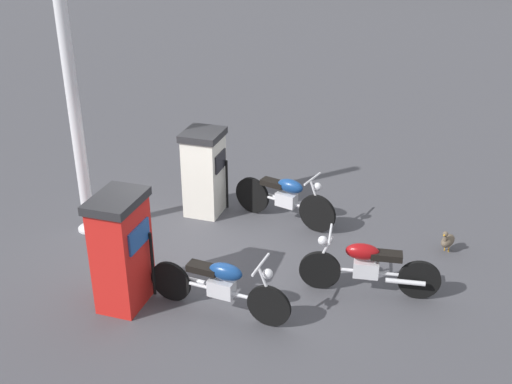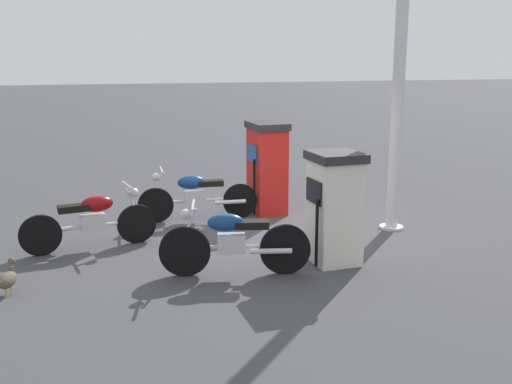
{
  "view_description": "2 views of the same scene",
  "coord_description": "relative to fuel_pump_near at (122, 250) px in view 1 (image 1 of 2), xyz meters",
  "views": [
    {
      "loc": [
        3.47,
        -7.8,
        5.27
      ],
      "look_at": [
        0.74,
        0.41,
        1.08
      ],
      "focal_mm": 43.51,
      "sensor_mm": 36.0,
      "label": 1
    },
    {
      "loc": [
        2.88,
        8.77,
        2.8
      ],
      "look_at": [
        0.18,
        0.25,
        0.8
      ],
      "focal_mm": 41.94,
      "sensor_mm": 36.0,
      "label": 2
    }
  ],
  "objects": [
    {
      "name": "motorcycle_far_pump",
      "position": [
        1.48,
        3.01,
        -0.37
      ],
      "size": [
        1.95,
        0.74,
        0.98
      ],
      "color": "black",
      "rests_on": "ground"
    },
    {
      "name": "fuel_pump_near",
      "position": [
        0.0,
        0.0,
        0.0
      ],
      "size": [
        0.65,
        0.87,
        1.67
      ],
      "color": "red",
      "rests_on": "ground"
    },
    {
      "name": "motorcycle_near_pump",
      "position": [
        1.37,
        0.19,
        -0.37
      ],
      "size": [
        2.11,
        0.56,
        0.95
      ],
      "color": "black",
      "rests_on": "ground"
    },
    {
      "name": "wandering_duck",
      "position": [
        4.25,
        2.85,
        -0.64
      ],
      "size": [
        0.29,
        0.42,
        0.43
      ],
      "color": "brown",
      "rests_on": "ground"
    },
    {
      "name": "ground_plane",
      "position": [
        0.57,
        1.46,
        -0.85
      ],
      "size": [
        120.0,
        120.0,
        0.0
      ],
      "primitive_type": "plane",
      "color": "#424247"
    },
    {
      "name": "canopy_support_pole",
      "position": [
        -1.66,
        1.67,
        1.26
      ],
      "size": [
        0.4,
        0.4,
        4.37
      ],
      "color": "silver",
      "rests_on": "ground"
    },
    {
      "name": "fuel_pump_far",
      "position": [
        0.0,
        2.92,
        -0.06
      ],
      "size": [
        0.7,
        0.74,
        1.56
      ],
      "color": "silver",
      "rests_on": "ground"
    },
    {
      "name": "motorcycle_extra",
      "position": [
        3.19,
        1.29,
        -0.39
      ],
      "size": [
        2.01,
        0.56,
        0.94
      ],
      "color": "black",
      "rests_on": "ground"
    }
  ]
}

